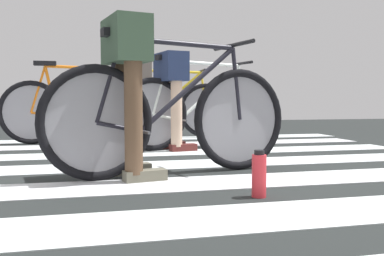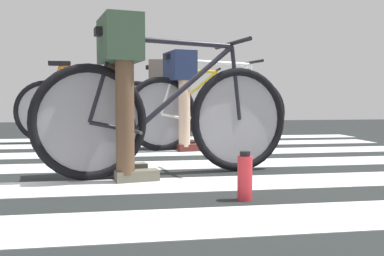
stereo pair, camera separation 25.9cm
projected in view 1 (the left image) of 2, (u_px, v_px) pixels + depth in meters
name	position (u px, v px, depth m)	size (l,w,h in m)	color
ground	(171.00, 172.00, 3.06)	(18.00, 14.00, 0.02)	#212525
crosswalk_markings	(164.00, 165.00, 3.29)	(5.42, 4.97, 0.00)	silver
bicycle_1_of_4	(173.00, 117.00, 2.86)	(1.71, 0.56, 0.93)	black
cyclist_1_of_4	(127.00, 75.00, 2.71)	(0.38, 0.45, 1.01)	brown
bicycle_2_of_4	(200.00, 111.00, 4.41)	(1.71, 0.56, 0.93)	black
cyclist_2_of_4	(171.00, 87.00, 4.26)	(0.38, 0.45, 0.96)	beige
bicycle_3_of_4	(78.00, 110.00, 4.97)	(1.74, 0.52, 0.93)	black
bicycle_4_of_4	(167.00, 109.00, 5.65)	(1.73, 0.52, 0.93)	black
cyclist_4_of_4	(143.00, 89.00, 5.59)	(0.34, 0.43, 1.00)	#A87A5B
water_bottle	(259.00, 175.00, 2.21)	(0.07, 0.07, 0.24)	red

